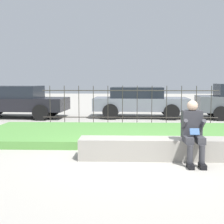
{
  "coord_description": "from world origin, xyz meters",
  "views": [
    {
      "loc": [
        -0.23,
        -6.35,
        1.63
      ],
      "look_at": [
        -0.58,
        3.17,
        0.64
      ],
      "focal_mm": 50.0,
      "sensor_mm": 36.0,
      "label": 1
    }
  ],
  "objects_px": {
    "car_parked_left": "(16,101)",
    "car_parked_center": "(140,101)",
    "stone_bench": "(153,150)",
    "person_seated_reader": "(193,130)"
  },
  "relations": [
    {
      "from": "person_seated_reader",
      "to": "car_parked_center",
      "type": "xyz_separation_m",
      "value": [
        -0.66,
        7.39,
        0.05
      ]
    },
    {
      "from": "stone_bench",
      "to": "person_seated_reader",
      "type": "xyz_separation_m",
      "value": [
        0.73,
        -0.32,
        0.47
      ]
    },
    {
      "from": "car_parked_left",
      "to": "car_parked_center",
      "type": "distance_m",
      "value": 5.33
    },
    {
      "from": "person_seated_reader",
      "to": "car_parked_center",
      "type": "bearing_deg",
      "value": 95.07
    },
    {
      "from": "stone_bench",
      "to": "person_seated_reader",
      "type": "relative_size",
      "value": 2.49
    },
    {
      "from": "car_parked_center",
      "to": "car_parked_left",
      "type": "bearing_deg",
      "value": -175.27
    },
    {
      "from": "car_parked_left",
      "to": "stone_bench",
      "type": "bearing_deg",
      "value": -48.74
    },
    {
      "from": "car_parked_left",
      "to": "car_parked_center",
      "type": "relative_size",
      "value": 1.08
    },
    {
      "from": "stone_bench",
      "to": "car_parked_left",
      "type": "height_order",
      "value": "car_parked_left"
    },
    {
      "from": "person_seated_reader",
      "to": "car_parked_left",
      "type": "xyz_separation_m",
      "value": [
        -5.98,
        7.16,
        0.07
      ]
    }
  ]
}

